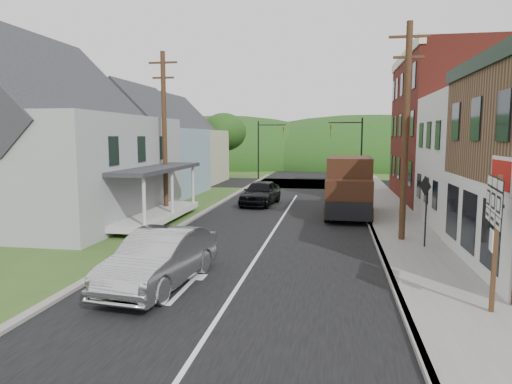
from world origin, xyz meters
The scene contains 23 objects.
ground centered at (0.00, 0.00, 0.00)m, with size 120.00×120.00×0.00m, color #2D4719.
road centered at (0.00, 10.00, 0.00)m, with size 9.00×90.00×0.02m, color black.
cross_road centered at (0.00, 27.00, 0.00)m, with size 60.00×9.00×0.02m, color black.
sidewalk_right centered at (5.90, 8.00, 0.07)m, with size 2.80×55.00×0.15m, color slate.
curb_right centered at (4.55, 8.00, 0.07)m, with size 0.20×55.00×0.15m, color slate.
curb_left centered at (-4.65, 8.00, 0.06)m, with size 0.30×55.00×0.12m, color slate.
storefront_red centered at (11.30, 17.00, 5.00)m, with size 8.00×12.00×10.00m, color maroon.
house_gray centered at (-12.00, 6.00, 4.23)m, with size 10.20×12.24×8.35m.
house_blue centered at (-11.00, 17.00, 3.69)m, with size 7.14×8.16×7.28m.
house_cream centered at (-11.50, 26.00, 3.69)m, with size 7.14×8.16×7.28m.
utility_pole_right centered at (5.60, 3.50, 4.66)m, with size 1.60×0.26×9.00m.
utility_pole_left centered at (-6.50, 8.00, 4.66)m, with size 1.60×0.26×9.00m.
traffic_signal_right centered at (4.30, 23.50, 3.76)m, with size 2.87×0.20×6.00m.
traffic_signal_left centered at (-4.30, 30.50, 3.76)m, with size 2.87×0.20×6.00m.
tree_left_b centered at (-17.00, 12.00, 4.88)m, with size 4.80×4.80×6.94m.
tree_left_c centered at (-19.00, 20.00, 5.94)m, with size 5.80×5.80×8.41m.
tree_left_d centered at (-9.00, 32.00, 4.88)m, with size 4.80×4.80×6.94m.
forested_ridge centered at (0.00, 55.00, 0.00)m, with size 90.00×30.00×16.00m, color #133710.
silver_sedan centered at (-2.29, -3.56, 0.83)m, with size 1.75×5.01×1.65m, color #ADAEB2.
dark_sedan centered at (-1.92, 12.91, 0.80)m, with size 1.89×4.69×1.60m, color black.
delivery_van centered at (3.61, 9.52, 1.66)m, with size 2.64×5.97×3.29m.
route_sign_cluster centered at (6.58, -4.43, 2.34)m, with size 0.35×1.92×3.38m.
warning_sign centered at (6.27, 2.28, 1.92)m, with size 0.32×0.71×2.78m.
Camera 1 is at (2.74, -16.06, 4.44)m, focal length 32.00 mm.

